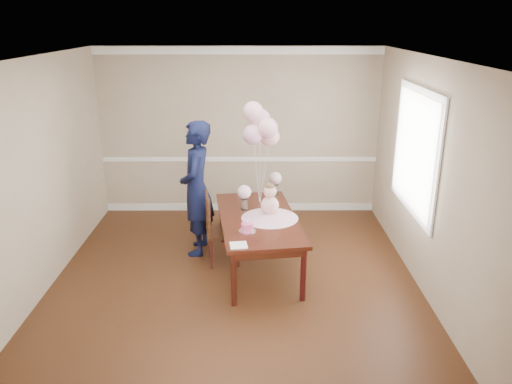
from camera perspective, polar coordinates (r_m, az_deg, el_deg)
name	(u,v)px	position (r m, az deg, el deg)	size (l,w,h in m)	color
floor	(235,283)	(6.27, -2.45, -10.38)	(4.50, 5.00, 0.00)	black
ceiling	(231,58)	(5.46, -2.86, 15.07)	(4.50, 5.00, 0.02)	white
wall_back	(239,132)	(8.14, -1.92, 6.83)	(4.50, 0.02, 2.70)	tan
wall_front	(218,292)	(3.43, -4.34, -11.37)	(4.50, 0.02, 2.70)	tan
wall_left	(37,179)	(6.24, -23.77, 1.32)	(0.02, 5.00, 2.70)	tan
wall_right	(429,179)	(6.06, 19.15, 1.41)	(0.02, 5.00, 2.70)	tan
chair_rail_trim	(240,159)	(8.24, -1.89, 3.76)	(4.50, 0.02, 0.07)	white
crown_molding	(238,50)	(7.95, -2.03, 15.87)	(4.50, 0.02, 0.12)	white
baseboard_trim	(240,207)	(8.50, -1.83, -1.71)	(4.50, 0.02, 0.12)	white
window_frame	(416,151)	(6.45, 17.77, 4.46)	(0.02, 1.66, 1.56)	white
window_blinds	(414,151)	(6.45, 17.61, 4.46)	(0.01, 1.50, 1.40)	white
dining_table_top	(258,219)	(6.34, 0.24, -3.07)	(0.95, 1.90, 0.05)	black
table_apron	(258,224)	(6.37, 0.24, -3.67)	(0.85, 1.80, 0.09)	black
table_leg_fl	(234,279)	(5.67, -2.57, -9.93)	(0.07, 0.07, 0.66)	black
table_leg_fr	(303,275)	(5.79, 5.42, -9.38)	(0.07, 0.07, 0.66)	black
table_leg_bl	(223,220)	(7.24, -3.85, -3.24)	(0.07, 0.07, 0.66)	black
table_leg_br	(277,217)	(7.33, 2.38, -2.92)	(0.07, 0.07, 0.66)	black
baby_skirt	(270,214)	(6.29, 1.59, -2.57)	(0.72, 0.72, 0.09)	#E4A8C0
baby_torso	(270,205)	(6.25, 1.60, -1.52)	(0.23, 0.23, 0.23)	#FB9EBF
baby_head	(270,192)	(6.18, 1.61, 0.04)	(0.16, 0.16, 0.16)	beige
baby_hair	(270,187)	(6.17, 1.62, 0.54)	(0.11, 0.11, 0.11)	brown
cake_platter	(247,231)	(5.92, -1.01, -4.47)	(0.21, 0.21, 0.01)	white
birthday_cake	(247,227)	(5.90, -1.01, -4.02)	(0.14, 0.14, 0.09)	#E54889
cake_flower_a	(247,222)	(5.87, -1.01, -3.46)	(0.03, 0.03, 0.03)	white
cake_flower_b	(249,221)	(5.89, -0.76, -3.38)	(0.03, 0.03, 0.03)	silver
rose_vase_near	(244,204)	(6.55, -1.33, -1.40)	(0.09, 0.09, 0.15)	white
roses_near	(244,192)	(6.49, -1.35, 0.01)	(0.18, 0.18, 0.18)	silver
rose_vase_far	(275,190)	(7.10, 2.22, 0.26)	(0.09, 0.09, 0.15)	white
roses_far	(275,178)	(7.05, 2.24, 1.58)	(0.18, 0.18, 0.18)	beige
napkin	(239,245)	(5.56, -2.01, -6.10)	(0.19, 0.19, 0.01)	white
balloon_weight	(260,202)	(6.82, 0.42, -1.13)	(0.04, 0.04, 0.02)	silver
balloon_a	(253,135)	(6.54, -0.38, 6.56)	(0.27, 0.27, 0.27)	#DC9CBC
balloon_b	(268,128)	(6.50, 1.34, 7.34)	(0.27, 0.27, 0.27)	#F9B0C4
balloon_c	(260,119)	(6.61, 0.50, 8.37)	(0.27, 0.27, 0.27)	#D899AC
balloon_d	(253,111)	(6.60, -0.35, 9.19)	(0.27, 0.27, 0.27)	#FFB4C8
balloon_e	(270,136)	(6.66, 1.57, 6.36)	(0.27, 0.27, 0.27)	#ECA7B4
balloon_ribbon_a	(256,174)	(6.69, 0.03, 2.05)	(0.00, 0.00, 0.80)	silver
balloon_ribbon_b	(264,171)	(6.67, 0.87, 2.41)	(0.00, 0.00, 0.89)	silver
balloon_ribbon_c	(260,166)	(6.71, 0.46, 2.96)	(0.00, 0.00, 0.99)	white
balloon_ribbon_d	(256,163)	(6.70, 0.05, 3.36)	(0.00, 0.00, 1.08)	white
balloon_ribbon_e	(265,175)	(6.75, 0.98, 1.99)	(0.00, 0.00, 0.75)	white
dining_chair_seat	(223,232)	(6.60, -3.77, -4.61)	(0.42, 0.42, 0.05)	black
chair_leg_fl	(212,254)	(6.53, -5.08, -7.10)	(0.04, 0.04, 0.41)	#38130F
chair_leg_fr	(238,252)	(6.56, -2.06, -6.90)	(0.04, 0.04, 0.41)	black
chair_leg_bl	(210,243)	(6.84, -5.32, -5.84)	(0.04, 0.04, 0.41)	black
chair_leg_br	(235,241)	(6.87, -2.45, -5.66)	(0.04, 0.04, 0.41)	#391D0F
chair_back_post_l	(209,219)	(6.32, -5.38, -3.03)	(0.04, 0.04, 0.54)	#371E0F
chair_back_post_r	(207,209)	(6.64, -5.62, -1.93)	(0.04, 0.04, 0.54)	#3E2411
chair_slat_low	(208,222)	(6.53, -5.47, -3.40)	(0.03, 0.38, 0.05)	#3D2310
chair_slat_mid	(208,211)	(6.47, -5.52, -2.15)	(0.03, 0.38, 0.05)	#34130E
chair_slat_top	(208,200)	(6.41, -5.56, -0.88)	(0.03, 0.38, 0.05)	#341D0E
woman	(197,189)	(6.77, -6.81, 0.39)	(0.67, 0.45, 1.85)	black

